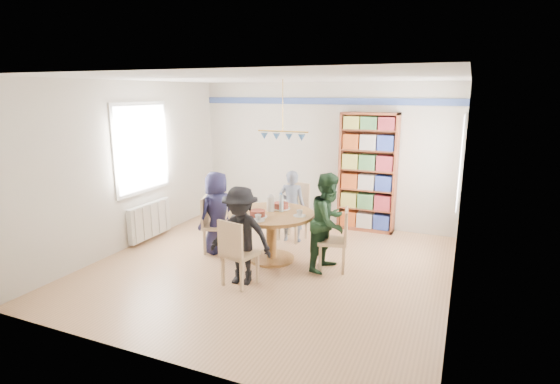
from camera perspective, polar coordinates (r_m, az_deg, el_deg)
The scene contains 14 objects.
ground at distance 6.54m, azimuth -1.41°, elevation -9.74°, with size 5.00×5.00×0.00m, color tan.
room_shell at distance 6.98m, azimuth -0.45°, elevation 5.78°, with size 5.00×5.00×5.00m.
radiator at distance 7.91m, azimuth -16.64°, elevation -3.54°, with size 0.12×1.00×0.60m.
dining_table at distance 6.62m, azimuth -1.13°, elevation -4.32°, with size 1.30×1.30×0.75m.
chair_left at distance 7.06m, azimuth -8.93°, elevation -3.87°, with size 0.51×0.51×0.90m.
chair_right at distance 6.32m, azimuth 7.61°, elevation -5.81°, with size 0.48×0.48×0.91m.
chair_far at distance 7.59m, azimuth 1.99°, elevation -2.15°, with size 0.51×0.51×0.99m.
chair_near at distance 5.77m, azimuth -5.78°, elevation -7.59°, with size 0.48×0.48×0.92m.
person_left at distance 7.00m, azimuth -8.21°, elevation -2.64°, with size 0.64×0.42×1.31m, color #1B1939.
person_right at distance 6.27m, azimuth 6.40°, elevation -3.91°, with size 0.69×0.54×1.42m, color #19321D.
person_far at distance 7.44m, azimuth 1.55°, elevation -1.85°, with size 0.45×0.30×1.24m, color gray.
person_near at distance 5.81m, azimuth -5.14°, elevation -5.73°, with size 0.86×0.49×1.33m, color black.
bookshelf at distance 8.11m, azimuth 11.38°, elevation 2.37°, with size 1.03×0.31×2.17m.
tableware at distance 6.58m, azimuth -1.23°, elevation -2.11°, with size 1.09×1.09×0.29m.
Camera 1 is at (2.53, -5.47, 2.53)m, focal length 28.00 mm.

